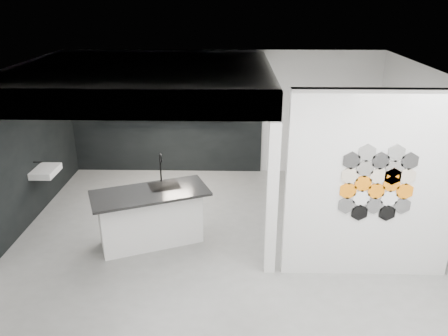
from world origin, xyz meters
The scene contains 17 objects.
floor centered at (0.00, 0.00, -0.01)m, with size 7.00×6.00×0.01m, color slate.
partition_panel centered at (2.23, -1.00, 1.40)m, with size 2.45×0.15×2.80m, color silver.
bay_clad_back centered at (-1.30, 2.97, 1.18)m, with size 4.40×0.04×2.35m, color black.
bay_clad_left centered at (-3.47, 1.00, 1.18)m, with size 0.04×4.00×2.35m, color black.
bulkhead centered at (-1.30, 1.00, 2.55)m, with size 4.40×4.00×0.40m, color silver.
corner_column centered at (0.82, -1.00, 1.18)m, with size 0.16×0.16×2.35m, color silver.
fascia_beam centered at (-1.30, -0.92, 2.55)m, with size 4.40×0.16×0.40m, color silver.
wall_basin centered at (-3.24, 0.80, 0.85)m, with size 0.40×0.60×0.12m, color silver.
display_shelf centered at (-1.20, 2.87, 1.30)m, with size 3.00×0.15×0.04m, color black.
kitchen_island centered at (-1.10, -0.25, 0.50)m, with size 2.03×1.46×1.49m.
stockpot centered at (-2.12, 2.87, 1.40)m, with size 0.20×0.20×0.16m, color black.
kettle centered at (-0.05, 2.87, 1.39)m, with size 0.16×0.16×0.14m, color black.
glass_bowl centered at (0.15, 2.87, 1.37)m, with size 0.13×0.13×0.09m, color gray.
glass_vase centered at (0.15, 2.87, 1.40)m, with size 0.11×0.11×0.15m, color gray.
bottle_dark centered at (-1.55, 2.87, 1.39)m, with size 0.06×0.06×0.15m, color black.
utensil_cup centered at (-1.94, 2.87, 1.38)m, with size 0.09×0.09×0.11m, color black.
hex_tile_cluster centered at (2.26, -1.09, 1.50)m, with size 1.04×0.02×1.16m.
Camera 1 is at (0.27, -6.62, 3.96)m, focal length 35.00 mm.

